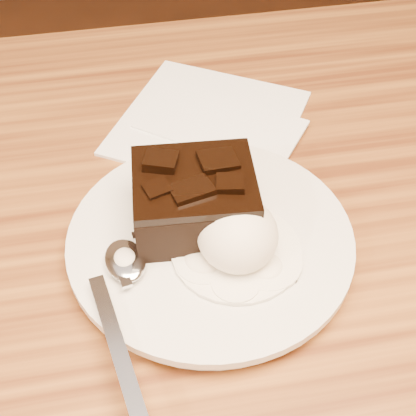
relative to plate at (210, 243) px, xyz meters
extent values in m
cylinder|color=silver|center=(0.00, 0.00, 0.00)|extent=(0.23, 0.23, 0.02)
cube|color=black|center=(-0.01, 0.02, 0.03)|extent=(0.10, 0.09, 0.04)
ellipsoid|color=#EDDEC7|center=(0.02, -0.02, 0.03)|extent=(0.06, 0.07, 0.05)
cylinder|color=white|center=(0.02, -0.02, 0.01)|extent=(0.10, 0.10, 0.00)
cube|color=white|center=(0.03, 0.16, -0.01)|extent=(0.23, 0.23, 0.01)
cube|color=black|center=(0.03, 0.00, 0.01)|extent=(0.01, 0.01, 0.00)
cube|color=black|center=(0.05, -0.06, 0.01)|extent=(0.01, 0.01, 0.00)
cube|color=black|center=(-0.06, 0.01, 0.01)|extent=(0.01, 0.00, 0.00)
cube|color=black|center=(0.04, -0.01, 0.01)|extent=(0.01, 0.01, 0.00)
camera|label=1|loc=(-0.06, -0.31, 0.37)|focal=52.46mm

